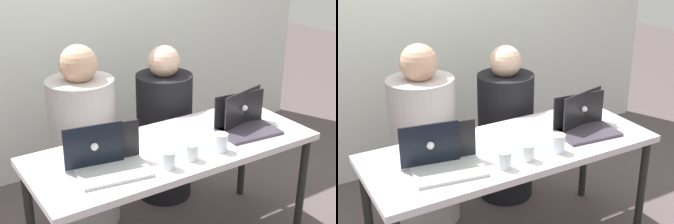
% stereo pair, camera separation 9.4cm
% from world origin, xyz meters
% --- Properties ---
extents(back_wall, '(4.50, 0.10, 2.44)m').
position_xyz_m(back_wall, '(0.00, 1.39, 1.22)').
color(back_wall, silver).
rests_on(back_wall, ground).
extents(desk, '(1.66, 0.66, 0.72)m').
position_xyz_m(desk, '(0.00, 0.00, 0.65)').
color(desk, silver).
rests_on(desk, ground).
extents(person_on_left, '(0.51, 0.51, 1.22)m').
position_xyz_m(person_on_left, '(-0.31, 0.60, 0.54)').
color(person_on_left, '#B6ACA8').
rests_on(person_on_left, ground).
extents(person_on_right, '(0.39, 0.39, 1.13)m').
position_xyz_m(person_on_right, '(0.31, 0.60, 0.50)').
color(person_on_right, black).
rests_on(person_on_right, ground).
extents(laptop_front_left, '(0.39, 0.28, 0.22)m').
position_xyz_m(laptop_front_left, '(-0.43, -0.07, 0.77)').
color(laptop_front_left, '#B2B9B5').
rests_on(laptop_front_left, desk).
extents(laptop_back_left, '(0.34, 0.30, 0.24)m').
position_xyz_m(laptop_back_left, '(-0.48, 0.07, 0.77)').
color(laptop_back_left, '#AFB3B7').
rests_on(laptop_back_left, desk).
extents(laptop_back_right, '(0.40, 0.32, 0.23)m').
position_xyz_m(laptop_back_right, '(0.48, 0.08, 0.77)').
color(laptop_back_right, silver).
rests_on(laptop_back_right, desk).
extents(laptop_front_right, '(0.37, 0.27, 0.22)m').
position_xyz_m(laptop_front_right, '(0.47, -0.06, 0.77)').
color(laptop_front_right, '#3A333F').
rests_on(laptop_front_right, desk).
extents(water_glass_right, '(0.08, 0.08, 0.10)m').
position_xyz_m(water_glass_right, '(0.18, -0.20, 0.76)').
color(water_glass_right, silver).
rests_on(water_glass_right, desk).
extents(water_glass_left, '(0.07, 0.07, 0.09)m').
position_xyz_m(water_glass_left, '(-0.17, -0.21, 0.76)').
color(water_glass_left, silver).
rests_on(water_glass_left, desk).
extents(water_glass_center, '(0.07, 0.07, 0.09)m').
position_xyz_m(water_glass_center, '(-0.02, -0.20, 0.76)').
color(water_glass_center, silver).
rests_on(water_glass_center, desk).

